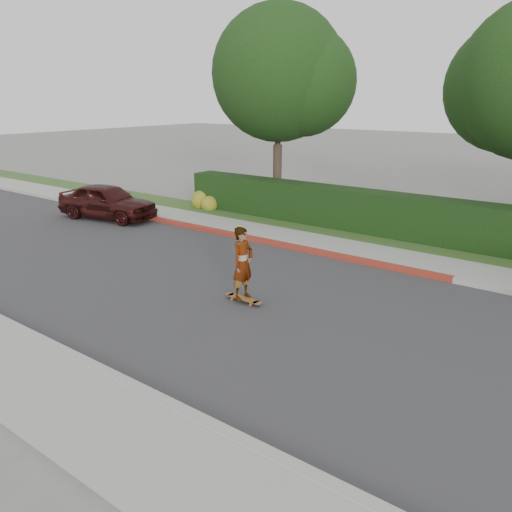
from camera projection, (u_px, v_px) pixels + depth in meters
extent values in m
plane|color=slate|center=(345.00, 329.00, 10.23)|extent=(120.00, 120.00, 0.00)
cube|color=#2D2D30|center=(345.00, 329.00, 10.23)|extent=(60.00, 8.00, 0.01)
cube|color=#9E9E99|center=(212.00, 427.00, 7.08)|extent=(60.00, 0.20, 0.15)
cube|color=gray|center=(165.00, 464.00, 6.40)|extent=(60.00, 1.60, 0.12)
cube|color=#9E9E99|center=(415.00, 272.00, 13.34)|extent=(60.00, 0.20, 0.15)
cube|color=maroon|center=(264.00, 241.00, 16.19)|extent=(12.00, 0.21, 0.15)
cube|color=gray|center=(426.00, 264.00, 14.04)|extent=(60.00, 1.60, 0.12)
cube|color=#2D4C1E|center=(444.00, 251.00, 15.26)|extent=(60.00, 1.60, 0.10)
cube|color=black|center=(363.00, 212.00, 17.21)|extent=(15.00, 1.00, 1.50)
sphere|color=#2D4C19|center=(202.00, 201.00, 21.12)|extent=(0.90, 0.90, 0.90)
sphere|color=#2D4C19|center=(209.00, 204.00, 20.64)|extent=(0.70, 0.70, 0.70)
cylinder|color=#33261C|center=(277.00, 178.00, 20.58)|extent=(0.36, 0.36, 2.70)
cylinder|color=#33261C|center=(278.00, 127.00, 19.96)|extent=(0.24, 0.24, 2.25)
sphere|color=black|center=(279.00, 74.00, 19.35)|extent=(5.20, 5.20, 5.20)
sphere|color=black|center=(268.00, 80.00, 20.17)|extent=(4.42, 4.42, 4.42)
sphere|color=black|center=(302.00, 82.00, 19.15)|extent=(4.16, 4.16, 4.16)
sphere|color=black|center=(512.00, 87.00, 15.54)|extent=(4.08, 4.08, 4.08)
cylinder|color=#BE5534|center=(232.00, 299.00, 11.66)|extent=(0.06, 0.03, 0.06)
cylinder|color=#BE5534|center=(236.00, 297.00, 11.78)|extent=(0.06, 0.03, 0.06)
cylinder|color=#BE5534|center=(250.00, 305.00, 11.34)|extent=(0.06, 0.03, 0.06)
cylinder|color=#BE5534|center=(255.00, 303.00, 11.46)|extent=(0.06, 0.03, 0.06)
cube|color=silver|center=(234.00, 296.00, 11.71)|extent=(0.05, 0.17, 0.02)
cube|color=silver|center=(252.00, 302.00, 11.39)|extent=(0.05, 0.17, 0.02)
cube|color=maroon|center=(243.00, 298.00, 11.54)|extent=(0.83, 0.22, 0.02)
cylinder|color=maroon|center=(230.00, 294.00, 11.78)|extent=(0.21, 0.21, 0.02)
cylinder|color=maroon|center=(257.00, 303.00, 11.30)|extent=(0.21, 0.21, 0.02)
imported|color=white|center=(243.00, 263.00, 11.28)|extent=(0.42, 0.63, 1.69)
imported|color=#361211|center=(107.00, 201.00, 19.31)|extent=(4.23, 2.31, 1.36)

